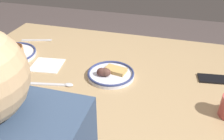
# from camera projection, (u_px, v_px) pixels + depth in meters

# --- Properties ---
(dining_table) EXTENTS (1.41, 0.95, 0.74)m
(dining_table) POSITION_uv_depth(u_px,v_px,m) (98.00, 84.00, 1.25)
(dining_table) COLOR tan
(dining_table) RESTS_ON ground_plane
(plate_near_main) EXTENTS (0.26, 0.26, 0.05)m
(plate_near_main) POSITION_uv_depth(u_px,v_px,m) (12.00, 53.00, 1.33)
(plate_near_main) COLOR white
(plate_near_main) RESTS_ON dining_table
(plate_center_pancakes) EXTENTS (0.22, 0.22, 0.05)m
(plate_center_pancakes) POSITION_uv_depth(u_px,v_px,m) (110.00, 73.00, 1.15)
(plate_center_pancakes) COLOR white
(plate_center_pancakes) RESTS_ON dining_table
(cell_phone) EXTENTS (0.15, 0.09, 0.01)m
(cell_phone) POSITION_uv_depth(u_px,v_px,m) (214.00, 79.00, 1.14)
(cell_phone) COLOR black
(cell_phone) RESTS_ON dining_table
(paper_napkin) EXTENTS (0.17, 0.16, 0.00)m
(paper_napkin) POSITION_uv_depth(u_px,v_px,m) (47.00, 65.00, 1.25)
(paper_napkin) COLOR white
(paper_napkin) RESTS_ON dining_table
(fork_near) EXTENTS (0.18, 0.07, 0.01)m
(fork_near) POSITION_uv_depth(u_px,v_px,m) (37.00, 40.00, 1.50)
(fork_near) COLOR silver
(fork_near) RESTS_ON dining_table
(tea_spoon) EXTENTS (0.20, 0.06, 0.01)m
(tea_spoon) POSITION_uv_depth(u_px,v_px,m) (57.00, 85.00, 1.10)
(tea_spoon) COLOR silver
(tea_spoon) RESTS_ON dining_table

